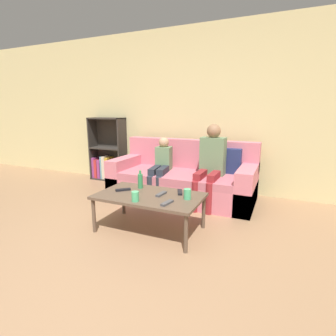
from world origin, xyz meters
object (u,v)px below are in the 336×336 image
(person_child, at_px, (161,165))
(bottle, at_px, (140,181))
(couch, at_px, (183,179))
(tv_remote_0, at_px, (161,194))
(coffee_table, at_px, (149,198))
(person_adult, at_px, (211,160))
(bookshelf, at_px, (107,156))
(tv_remote_2, at_px, (167,203))
(tv_remote_3, at_px, (180,192))
(cup_near, at_px, (135,196))
(tv_remote_1, at_px, (123,190))
(cup_far, at_px, (187,194))

(person_child, xyz_separation_m, bottle, (0.15, -0.88, -0.01))
(couch, xyz_separation_m, tv_remote_0, (0.18, -1.16, 0.14))
(coffee_table, height_order, person_adult, person_adult)
(bookshelf, xyz_separation_m, tv_remote_2, (2.07, -1.82, -0.03))
(couch, xyz_separation_m, coffee_table, (0.06, -1.20, 0.10))
(coffee_table, bearing_deg, couch, 92.73)
(couch, height_order, bookshelf, bookshelf)
(tv_remote_0, bearing_deg, tv_remote_3, 46.17)
(person_adult, relative_size, cup_near, 10.97)
(couch, distance_m, tv_remote_3, 1.08)
(person_child, xyz_separation_m, tv_remote_3, (0.64, -0.87, -0.09))
(cup_near, distance_m, tv_remote_1, 0.40)
(cup_far, xyz_separation_m, tv_remote_3, (-0.14, 0.16, -0.04))
(cup_near, bearing_deg, person_adult, 72.72)
(tv_remote_0, bearing_deg, cup_near, -113.40)
(tv_remote_0, xyz_separation_m, tv_remote_2, (0.17, -0.23, 0.00))
(coffee_table, height_order, cup_near, cup_near)
(bookshelf, bearing_deg, coffee_table, -42.74)
(tv_remote_0, xyz_separation_m, bottle, (-0.33, 0.13, 0.08))
(bookshelf, height_order, tv_remote_0, bookshelf)
(person_child, relative_size, tv_remote_0, 5.24)
(coffee_table, distance_m, tv_remote_3, 0.34)
(coffee_table, xyz_separation_m, cup_near, (-0.03, -0.24, 0.09))
(tv_remote_2, relative_size, bottle, 0.83)
(couch, height_order, tv_remote_0, couch)
(person_child, relative_size, tv_remote_2, 5.17)
(person_adult, relative_size, tv_remote_1, 7.21)
(cup_near, relative_size, tv_remote_3, 0.58)
(couch, distance_m, person_adult, 0.58)
(couch, distance_m, tv_remote_1, 1.23)
(bottle, bearing_deg, cup_far, -12.93)
(cup_near, relative_size, tv_remote_2, 0.58)
(cup_far, height_order, tv_remote_3, cup_far)
(person_adult, bearing_deg, coffee_table, -108.69)
(couch, bearing_deg, tv_remote_2, -75.81)
(person_child, relative_size, bottle, 4.27)
(couch, distance_m, cup_near, 1.45)
(bottle, bearing_deg, tv_remote_3, 1.20)
(person_adult, bearing_deg, tv_remote_0, -103.46)
(couch, bearing_deg, bookshelf, 165.69)
(tv_remote_1, relative_size, bottle, 0.73)
(couch, distance_m, bookshelf, 1.78)
(tv_remote_3, bearing_deg, person_child, 102.78)
(bottle, bearing_deg, bookshelf, 136.90)
(person_child, height_order, tv_remote_3, person_child)
(bookshelf, height_order, bottle, bookshelf)
(person_child, bearing_deg, bookshelf, 149.09)
(person_adult, relative_size, tv_remote_2, 6.38)
(couch, height_order, tv_remote_1, couch)
(cup_far, bearing_deg, person_adult, 92.03)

